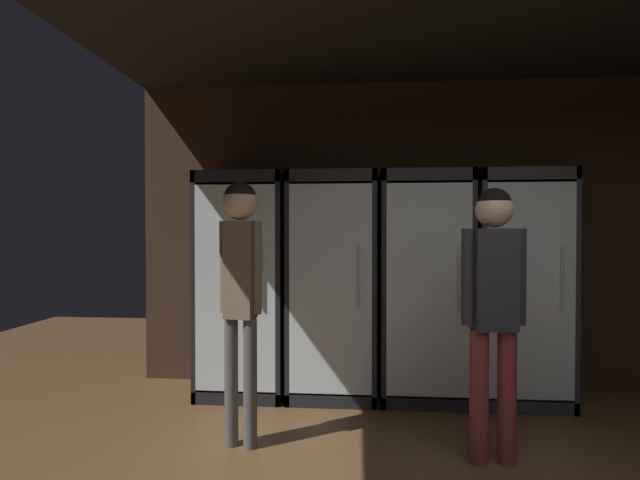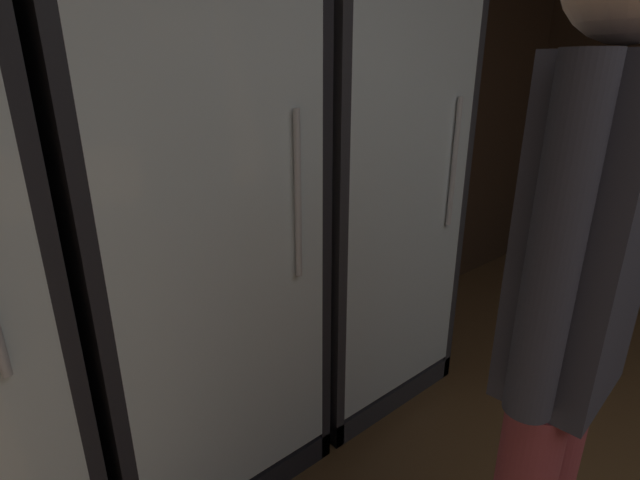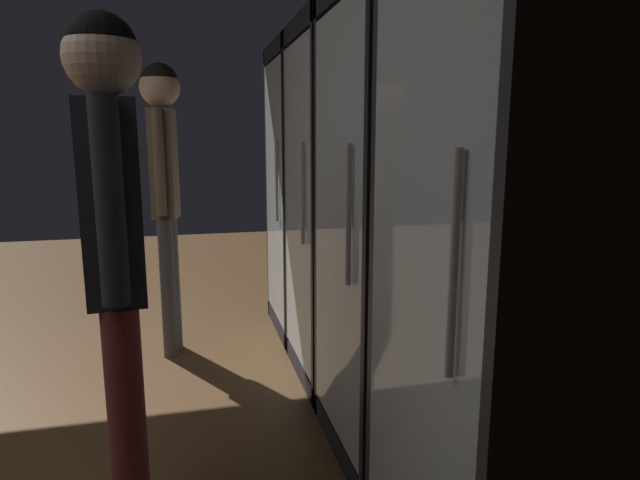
% 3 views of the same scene
% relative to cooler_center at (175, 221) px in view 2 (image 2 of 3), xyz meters
% --- Properties ---
extents(wall_back, '(6.00, 0.06, 2.80)m').
position_rel_cooler_center_xyz_m(wall_back, '(0.40, 0.31, 0.46)').
color(wall_back, '#382619').
rests_on(wall_back, ground).
extents(cooler_center, '(0.74, 0.64, 1.92)m').
position_rel_cooler_center_xyz_m(cooler_center, '(0.00, 0.00, 0.00)').
color(cooler_center, black).
rests_on(cooler_center, ground).
extents(cooler_right, '(0.74, 0.64, 1.92)m').
position_rel_cooler_center_xyz_m(cooler_right, '(0.78, -0.00, -0.00)').
color(cooler_right, '#2B2B30').
rests_on(cooler_right, ground).
extents(shopper_far, '(0.39, 0.22, 1.69)m').
position_rel_cooler_center_xyz_m(shopper_far, '(0.27, -1.14, 0.10)').
color(shopper_far, brown).
rests_on(shopper_far, ground).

